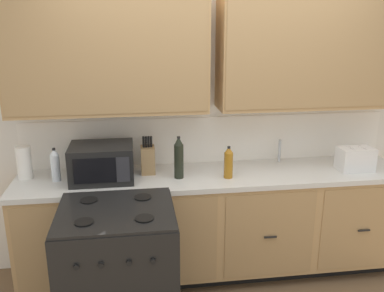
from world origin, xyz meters
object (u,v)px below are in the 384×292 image
at_px(toaster, 355,159).
at_px(bottle_clear, 55,165).
at_px(knife_block, 148,159).
at_px(paper_towel_roll, 24,162).
at_px(microwave, 102,163).
at_px(bottle_amber, 228,163).
at_px(bottle_dark, 179,158).
at_px(stove_range, 119,273).

distance_m(toaster, bottle_clear, 2.41).
bearing_deg(knife_block, paper_towel_roll, 179.27).
distance_m(knife_block, bottle_clear, 0.71).
bearing_deg(microwave, bottle_clear, 175.43).
relative_size(toaster, bottle_amber, 1.09).
xyz_separation_m(bottle_amber, bottle_dark, (-0.38, 0.05, 0.04)).
bearing_deg(toaster, bottle_dark, 179.16).
distance_m(stove_range, knife_block, 0.94).
xyz_separation_m(microwave, bottle_dark, (0.59, -0.04, 0.02)).
bearing_deg(paper_towel_roll, bottle_amber, -7.56).
relative_size(stove_range, toaster, 3.39).
distance_m(bottle_amber, bottle_dark, 0.39).
relative_size(microwave, toaster, 1.71).
bearing_deg(stove_range, knife_block, 71.68).
relative_size(paper_towel_roll, bottle_clear, 0.99).
bearing_deg(toaster, paper_towel_roll, 176.16).
height_order(microwave, bottle_dark, bottle_dark).
distance_m(bottle_clear, bottle_amber, 1.34).
bearing_deg(bottle_clear, paper_towel_roll, 160.56).
bearing_deg(microwave, toaster, -1.73).
bearing_deg(toaster, knife_block, 174.42).
bearing_deg(bottle_dark, toaster, -0.84).
height_order(paper_towel_roll, bottle_amber, paper_towel_roll).
height_order(stove_range, paper_towel_roll, paper_towel_roll).
relative_size(microwave, knife_block, 1.55).
height_order(stove_range, toaster, toaster).
xyz_separation_m(stove_range, microwave, (-0.12, 0.62, 0.58)).
distance_m(microwave, knife_block, 0.37).
height_order(stove_range, bottle_clear, bottle_clear).
bearing_deg(bottle_clear, bottle_amber, -5.24).
distance_m(paper_towel_roll, bottle_dark, 1.20).
bearing_deg(microwave, stove_range, -79.42).
xyz_separation_m(toaster, bottle_clear, (-2.41, 0.09, 0.03)).
distance_m(knife_block, paper_towel_roll, 0.96).
bearing_deg(paper_towel_roll, microwave, -10.89).
distance_m(toaster, bottle_dark, 1.46).
xyz_separation_m(bottle_clear, bottle_amber, (1.33, -0.12, -0.00)).
bearing_deg(microwave, paper_towel_roll, 169.11).
xyz_separation_m(microwave, paper_towel_roll, (-0.60, 0.12, -0.01)).
relative_size(knife_block, paper_towel_roll, 1.19).
distance_m(paper_towel_roll, bottle_clear, 0.26).
xyz_separation_m(knife_block, bottle_amber, (0.62, -0.20, 0.01)).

